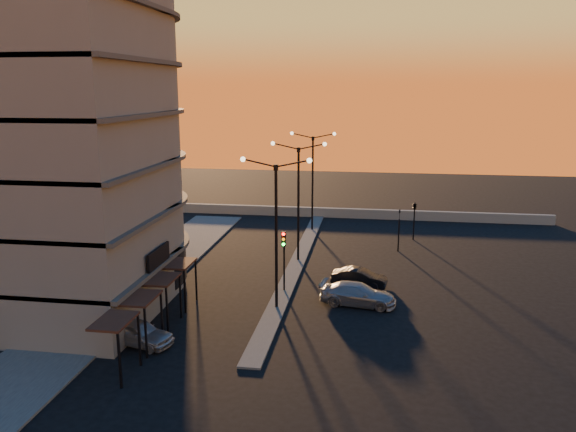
% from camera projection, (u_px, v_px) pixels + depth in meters
% --- Properties ---
extents(ground, '(120.00, 120.00, 0.00)m').
position_uv_depth(ground, '(277.00, 308.00, 35.24)').
color(ground, black).
rests_on(ground, ground).
extents(sidewalk_west, '(5.00, 40.00, 0.12)m').
position_uv_depth(sidewalk_west, '(144.00, 278.00, 40.65)').
color(sidewalk_west, '#464644').
rests_on(sidewalk_west, ground).
extents(median, '(1.20, 36.00, 0.12)m').
position_uv_depth(median, '(298.00, 260.00, 44.86)').
color(median, '#464644').
rests_on(median, ground).
extents(parapet, '(44.00, 0.50, 1.00)m').
position_uv_depth(parapet, '(337.00, 213.00, 59.88)').
color(parapet, gray).
rests_on(parapet, ground).
extents(building, '(14.35, 17.08, 25.00)m').
position_uv_depth(building, '(53.00, 114.00, 34.71)').
color(building, slate).
rests_on(building, ground).
extents(streetlamp_near, '(4.32, 0.32, 9.51)m').
position_uv_depth(streetlamp_near, '(276.00, 222.00, 34.00)').
color(streetlamp_near, black).
rests_on(streetlamp_near, ground).
extents(streetlamp_mid, '(4.32, 0.32, 9.51)m').
position_uv_depth(streetlamp_mid, '(298.00, 192.00, 43.63)').
color(streetlamp_mid, black).
rests_on(streetlamp_mid, ground).
extents(streetlamp_far, '(4.32, 0.32, 9.51)m').
position_uv_depth(streetlamp_far, '(313.00, 173.00, 53.27)').
color(streetlamp_far, black).
rests_on(streetlamp_far, ground).
extents(traffic_light_main, '(0.28, 0.44, 4.25)m').
position_uv_depth(traffic_light_main, '(284.00, 251.00, 37.37)').
color(traffic_light_main, black).
rests_on(traffic_light_main, ground).
extents(signal_east_a, '(0.13, 0.16, 3.60)m').
position_uv_depth(signal_east_a, '(399.00, 229.00, 47.11)').
color(signal_east_a, black).
rests_on(signal_east_a, ground).
extents(signal_east_b, '(0.42, 1.99, 3.60)m').
position_uv_depth(signal_east_b, '(415.00, 206.00, 50.48)').
color(signal_east_b, black).
rests_on(signal_east_b, ground).
extents(car_hatchback, '(4.29, 2.59, 1.37)m').
position_uv_depth(car_hatchback, '(138.00, 332.00, 30.13)').
color(car_hatchback, '#A7A9AF').
rests_on(car_hatchback, ground).
extents(car_sedan, '(3.96, 1.83, 1.26)m').
position_uv_depth(car_sedan, '(359.00, 278.00, 39.02)').
color(car_sedan, black).
rests_on(car_sedan, ground).
extents(car_wagon, '(5.02, 2.52, 1.40)m').
position_uv_depth(car_wagon, '(358.00, 294.00, 35.65)').
color(car_wagon, gray).
rests_on(car_wagon, ground).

